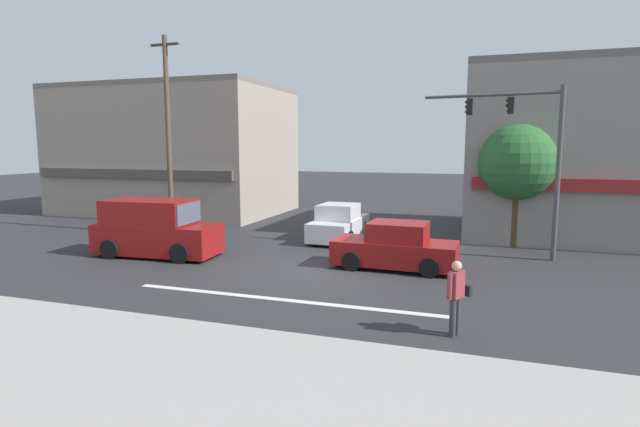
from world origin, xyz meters
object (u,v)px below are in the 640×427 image
at_px(traffic_light_mast, 530,144).
at_px(pedestrian_foreground_with_bag, 457,293).
at_px(sedan_crossing_rightbound, 339,224).
at_px(street_tree, 517,163).
at_px(utility_pole_near_left, 168,134).
at_px(sedan_waiting_far, 395,248).
at_px(van_parked_curbside, 155,229).

height_order(traffic_light_mast, pedestrian_foreground_with_bag, traffic_light_mast).
bearing_deg(sedan_crossing_rightbound, traffic_light_mast, -10.05).
bearing_deg(traffic_light_mast, pedestrian_foreground_with_bag, -102.70).
distance_m(street_tree, utility_pole_near_left, 15.05).
height_order(sedan_crossing_rightbound, sedan_waiting_far, same).
relative_size(sedan_crossing_rightbound, van_parked_curbside, 0.88).
relative_size(street_tree, utility_pole_near_left, 0.56).
height_order(utility_pole_near_left, pedestrian_foreground_with_bag, utility_pole_near_left).
distance_m(traffic_light_mast, van_parked_curbside, 14.06).
bearing_deg(street_tree, van_parked_curbside, -155.05).
bearing_deg(sedan_crossing_rightbound, street_tree, 5.80).
bearing_deg(sedan_crossing_rightbound, sedan_waiting_far, -53.42).
height_order(utility_pole_near_left, sedan_crossing_rightbound, utility_pole_near_left).
xyz_separation_m(sedan_waiting_far, pedestrian_foreground_with_bag, (2.29, -5.59, 0.24)).
xyz_separation_m(utility_pole_near_left, pedestrian_foreground_with_bag, (13.18, -8.62, -3.67)).
xyz_separation_m(sedan_crossing_rightbound, sedan_waiting_far, (3.24, -4.37, 0.00)).
bearing_deg(utility_pole_near_left, traffic_light_mast, 0.05).
bearing_deg(street_tree, traffic_light_mast, -82.63).
bearing_deg(sedan_waiting_far, street_tree, 52.13).
height_order(street_tree, sedan_waiting_far, street_tree).
height_order(street_tree, van_parked_curbside, street_tree).
xyz_separation_m(utility_pole_near_left, van_parked_curbside, (2.01, -3.91, -3.61)).
relative_size(sedan_crossing_rightbound, pedestrian_foreground_with_bag, 2.47).
bearing_deg(street_tree, sedan_crossing_rightbound, -174.20).
distance_m(utility_pole_near_left, van_parked_curbside, 5.69).
bearing_deg(utility_pole_near_left, street_tree, 7.93).
distance_m(street_tree, pedestrian_foreground_with_bag, 11.10).
xyz_separation_m(traffic_light_mast, van_parked_curbside, (-13.12, -3.92, -3.17)).
bearing_deg(pedestrian_foreground_with_bag, street_tree, 81.08).
bearing_deg(van_parked_curbside, traffic_light_mast, 16.65).
relative_size(utility_pole_near_left, sedan_crossing_rightbound, 2.16).
bearing_deg(pedestrian_foreground_with_bag, utility_pole_near_left, 146.83).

